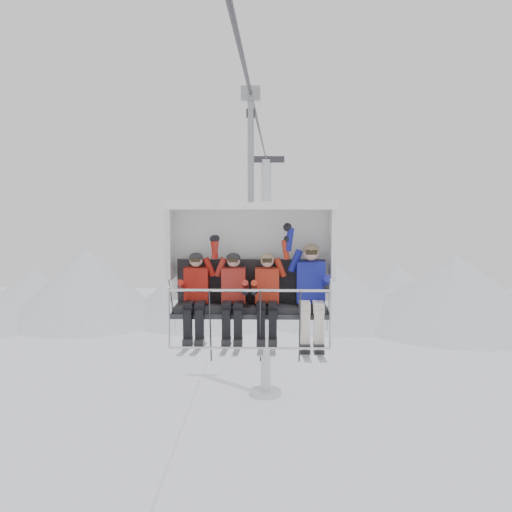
{
  "coord_description": "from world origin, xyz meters",
  "views": [
    {
      "loc": [
        0.34,
        -13.39,
        11.88
      ],
      "look_at": [
        0.0,
        0.0,
        10.41
      ],
      "focal_mm": 45.0,
      "sensor_mm": 36.0,
      "label": 1
    }
  ],
  "objects_px": {
    "chairlift_carrier": "(251,257)",
    "skier_center_left": "(233,294)",
    "lift_tower_right": "(266,295)",
    "skier_far_right": "(311,290)",
    "skier_center_right": "(267,295)",
    "skier_far_left": "(196,294)"
  },
  "relations": [
    {
      "from": "chairlift_carrier",
      "to": "skier_center_left",
      "type": "height_order",
      "value": "chairlift_carrier"
    },
    {
      "from": "lift_tower_right",
      "to": "skier_center_left",
      "type": "xyz_separation_m",
      "value": [
        -0.27,
        -25.45,
        4.4
      ]
    },
    {
      "from": "skier_far_right",
      "to": "skier_center_left",
      "type": "bearing_deg",
      "value": -179.16
    },
    {
      "from": "chairlift_carrier",
      "to": "skier_center_right",
      "type": "bearing_deg",
      "value": -51.15
    },
    {
      "from": "skier_center_right",
      "to": "skier_center_left",
      "type": "bearing_deg",
      "value": 179.94
    },
    {
      "from": "chairlift_carrier",
      "to": "skier_far_left",
      "type": "relative_size",
      "value": 2.36
    },
    {
      "from": "chairlift_carrier",
      "to": "skier_center_right",
      "type": "distance_m",
      "value": 0.69
    },
    {
      "from": "skier_far_left",
      "to": "chairlift_carrier",
      "type": "bearing_deg",
      "value": 20.51
    },
    {
      "from": "lift_tower_right",
      "to": "skier_far_right",
      "type": "height_order",
      "value": "lift_tower_right"
    },
    {
      "from": "chairlift_carrier",
      "to": "skier_far_left",
      "type": "height_order",
      "value": "chairlift_carrier"
    },
    {
      "from": "skier_center_left",
      "to": "skier_far_right",
      "type": "height_order",
      "value": "skier_far_right"
    },
    {
      "from": "skier_center_right",
      "to": "skier_far_right",
      "type": "height_order",
      "value": "skier_far_right"
    },
    {
      "from": "lift_tower_right",
      "to": "skier_center_left",
      "type": "distance_m",
      "value": 25.83
    },
    {
      "from": "skier_far_left",
      "to": "skier_center_left",
      "type": "relative_size",
      "value": 1.0
    },
    {
      "from": "skier_far_left",
      "to": "skier_center_right",
      "type": "bearing_deg",
      "value": -0.05
    },
    {
      "from": "chairlift_carrier",
      "to": "lift_tower_right",
      "type": "bearing_deg",
      "value": 90.0
    },
    {
      "from": "skier_far_left",
      "to": "skier_center_left",
      "type": "height_order",
      "value": "skier_far_left"
    },
    {
      "from": "lift_tower_right",
      "to": "skier_far_left",
      "type": "height_order",
      "value": "lift_tower_right"
    },
    {
      "from": "chairlift_carrier",
      "to": "skier_far_left",
      "type": "distance_m",
      "value": 1.08
    },
    {
      "from": "lift_tower_right",
      "to": "chairlift_carrier",
      "type": "bearing_deg",
      "value": -90.0
    },
    {
      "from": "skier_center_left",
      "to": "skier_far_left",
      "type": "bearing_deg",
      "value": 179.96
    },
    {
      "from": "skier_center_right",
      "to": "skier_far_right",
      "type": "xyz_separation_m",
      "value": [
        0.69,
        0.02,
        0.07
      ]
    }
  ]
}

